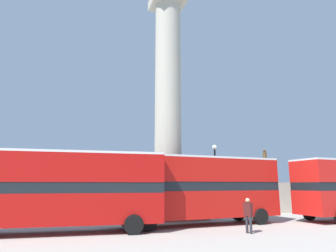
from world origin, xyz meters
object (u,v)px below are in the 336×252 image
(bus_a, at_px, (199,187))
(street_lamp, at_px, (216,180))
(equestrian_statue, at_px, (267,194))
(pedestrian_near_lamp, at_px, (248,213))
(monument_column, at_px, (168,120))
(bus_c, at_px, (61,188))

(bus_a, xyz_separation_m, street_lamp, (2.81, 3.14, 0.52))
(bus_a, bearing_deg, street_lamp, 43.52)
(equestrian_statue, relative_size, street_lamp, 1.06)
(street_lamp, relative_size, pedestrian_near_lamp, 3.10)
(monument_column, xyz_separation_m, equestrian_statue, (10.61, 2.15, -6.06))
(monument_column, distance_m, equestrian_statue, 12.41)
(equestrian_statue, bearing_deg, monument_column, -159.25)
(equestrian_statue, distance_m, pedestrian_near_lamp, 13.81)
(bus_c, distance_m, equestrian_statue, 19.88)
(bus_c, height_order, pedestrian_near_lamp, bus_c)
(street_lamp, bearing_deg, monument_column, 155.59)
(monument_column, relative_size, bus_c, 1.85)
(monument_column, bearing_deg, pedestrian_near_lamp, -78.40)
(monument_column, bearing_deg, bus_c, -144.73)
(bus_c, height_order, street_lamp, street_lamp)
(monument_column, xyz_separation_m, bus_a, (0.55, -4.66, -5.31))
(bus_a, bearing_deg, pedestrian_near_lamp, -77.18)
(monument_column, distance_m, bus_c, 10.87)
(equestrian_statue, bearing_deg, pedestrian_near_lamp, -120.80)
(bus_c, relative_size, equestrian_statue, 1.84)
(bus_c, relative_size, street_lamp, 1.95)
(monument_column, distance_m, bus_a, 7.08)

